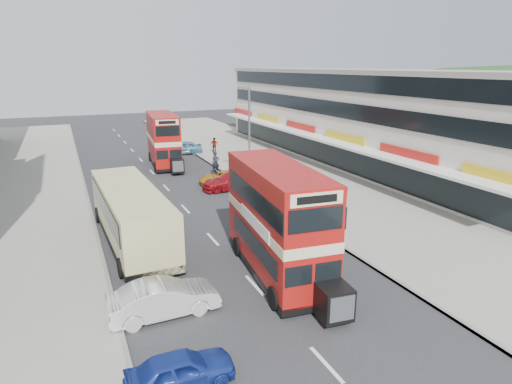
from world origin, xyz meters
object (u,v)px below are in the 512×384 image
street_lamp (248,128)px  pedestrian_far (214,145)px  bus_main (278,221)px  car_right_a (232,181)px  coach (131,213)px  pedestrian_near (291,182)px  car_left_near (181,370)px  car_right_b (223,178)px  car_right_c (183,148)px  cyclist (216,168)px  car_left_front (163,299)px  bus_second (163,140)px

street_lamp → pedestrian_far: 14.36m
bus_main → car_right_a: bus_main is taller
coach → car_right_a: bearing=38.6°
pedestrian_near → car_left_near: bearing=27.0°
car_right_b → pedestrian_far: (3.48, 12.64, 0.44)m
coach → car_right_c: (9.15, 23.61, -1.00)m
street_lamp → car_right_b: 4.73m
coach → cyclist: coach is taller
bus_main → car_left_front: 6.27m
car_left_near → car_right_a: car_right_a is taller
bus_main → pedestrian_far: bearing=-97.0°
car_left_front → car_right_a: (9.13, 16.11, -0.02)m
coach → pedestrian_near: 13.42m
cyclist → pedestrian_near: bearing=-59.3°
car_left_front → pedestrian_near: pedestrian_near is taller
coach → car_left_front: (-0.06, -8.26, -1.00)m
coach → pedestrian_far: (12.42, 22.25, -0.72)m
car_right_a → pedestrian_near: (3.57, -3.38, 0.32)m
pedestrian_near → bus_main: bearing=33.4°
bus_second → car_left_front: 27.88m
pedestrian_far → car_right_b: bearing=-110.7°
car_right_c → cyclist: 11.32m
street_lamp → bus_main: size_ratio=0.85×
street_lamp → car_left_front: bearing=-122.9°
pedestrian_far → car_left_near: bearing=-115.6°
bus_main → cyclist: bearing=-94.3°
car_right_c → car_right_b: bearing=5.0°
street_lamp → car_right_a: size_ratio=1.66×
car_right_a → pedestrian_far: bearing=170.1°
car_right_b → pedestrian_far: bearing=171.7°
car_left_front → car_right_b: (9.00, 17.87, -0.15)m
bus_second → car_right_a: bearing=110.9°
pedestrian_near → pedestrian_far: 17.78m
car_right_c → cyclist: cyclist is taller
pedestrian_far → bus_main: bearing=-108.2°
car_left_front → cyclist: size_ratio=1.97×
car_right_a → car_left_front: bearing=-26.3°
street_lamp → coach: 14.05m
car_right_c → pedestrian_far: bearing=73.3°
coach → car_left_near: coach is taller
street_lamp → car_right_c: street_lamp is taller
car_right_a → pedestrian_near: pedestrian_near is taller
street_lamp → car_left_front: street_lamp is taller
car_left_near → cyclist: size_ratio=1.53×
car_left_front → car_right_a: size_ratio=0.90×
street_lamp → bus_main: street_lamp is taller
car_right_a → pedestrian_near: size_ratio=2.78×
car_right_b → pedestrian_near: (3.69, -5.14, 0.46)m
coach → car_left_front: bearing=-92.7°
car_right_a → pedestrian_far: size_ratio=2.83×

